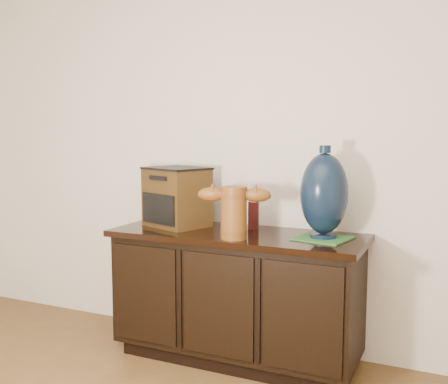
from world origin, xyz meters
The scene contains 6 objects.
sideboard centered at (0.00, 2.23, 0.39)m, with size 1.46×0.56×0.75m.
terracotta_vessel centered at (0.06, 2.05, 0.91)m, with size 0.40×0.18×0.28m.
tv_radio centered at (-0.41, 2.26, 0.93)m, with size 0.44×0.40×0.36m.
green_mat centered at (0.50, 2.25, 0.76)m, with size 0.27×0.27×0.01m, color #2A5F2B.
lamp_base centered at (0.50, 2.25, 1.00)m, with size 0.30×0.30×0.49m.
spray_can centered at (0.05, 2.36, 0.85)m, with size 0.07×0.07×0.19m.
Camera 1 is at (1.16, -0.49, 1.33)m, focal length 42.00 mm.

